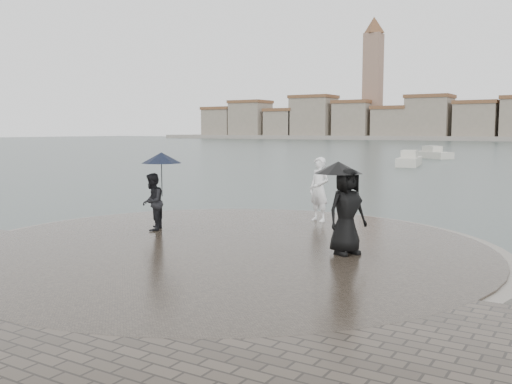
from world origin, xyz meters
The scene contains 6 objects.
ground centered at (0.00, 0.00, 0.00)m, with size 400.00×400.00×0.00m, color #2B3835.
kerb_ring centered at (0.00, 3.50, 0.16)m, with size 12.50×12.50×0.32m, color gray.
quay_tip centered at (0.00, 3.50, 0.18)m, with size 11.90×11.90×0.36m, color #2D261E.
statue centered at (0.36, 7.66, 1.28)m, with size 0.67×0.44×1.84m, color white.
visitor_left centered at (-2.61, 4.05, 1.50)m, with size 1.20×1.08×2.04m.
visitor_right centered at (2.67, 4.03, 1.48)m, with size 1.24×1.15×1.95m.
Camera 1 is at (7.33, -7.08, 2.98)m, focal length 40.00 mm.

